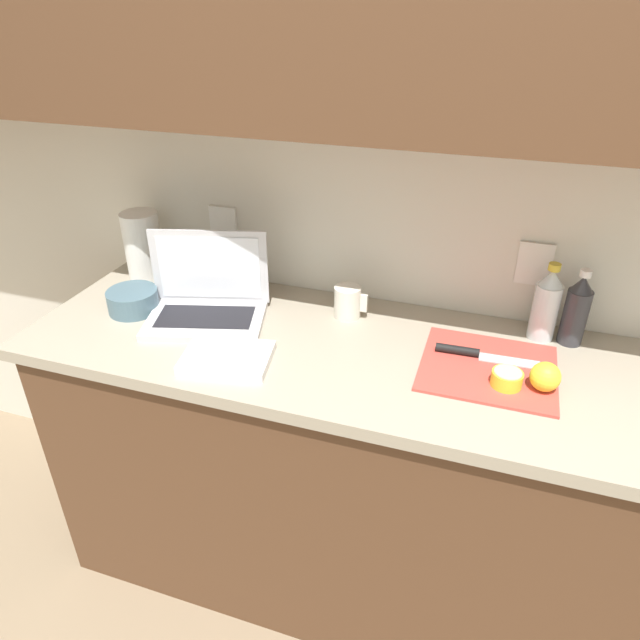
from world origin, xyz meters
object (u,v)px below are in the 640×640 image
at_px(laptop, 207,298).
at_px(lemon_half_cut, 507,379).
at_px(measuring_cup, 348,302).
at_px(bottle_oil_tall, 546,305).
at_px(bottle_green_soda, 576,311).
at_px(knife, 469,352).
at_px(paper_towel_roll, 143,247).
at_px(bowl_white, 133,300).
at_px(lemon_whole_beside, 545,377).
at_px(cutting_board, 488,368).

distance_m(laptop, lemon_half_cut, 0.84).
height_order(laptop, measuring_cup, laptop).
distance_m(bottle_oil_tall, measuring_cup, 0.53).
bearing_deg(bottle_green_soda, knife, -146.36).
bearing_deg(laptop, bottle_oil_tall, -4.98).
distance_m(lemon_half_cut, paper_towel_roll, 1.17).
bearing_deg(bowl_white, lemon_half_cut, -2.73).
relative_size(laptop, lemon_half_cut, 5.22).
distance_m(measuring_cup, paper_towel_roll, 0.69).
relative_size(knife, bowl_white, 1.78).
xyz_separation_m(lemon_whole_beside, bottle_green_soda, (0.07, 0.26, 0.05)).
bearing_deg(lemon_whole_beside, laptop, 175.11).
bearing_deg(bowl_white, measuring_cup, 15.13).
distance_m(laptop, paper_towel_roll, 0.35).
bearing_deg(knife, laptop, 179.04).
distance_m(lemon_whole_beside, bowl_white, 1.14).
distance_m(cutting_board, lemon_half_cut, 0.08).
height_order(bottle_green_soda, bottle_oil_tall, bottle_oil_tall).
xyz_separation_m(cutting_board, bottle_oil_tall, (0.12, 0.20, 0.10)).
relative_size(cutting_board, lemon_half_cut, 4.50).
distance_m(knife, measuring_cup, 0.37).
bearing_deg(lemon_whole_beside, bottle_green_soda, 74.92).
distance_m(measuring_cup, bowl_white, 0.63).
relative_size(bottle_oil_tall, bowl_white, 1.50).
relative_size(knife, lemon_whole_beside, 3.69).
height_order(lemon_whole_beside, bottle_oil_tall, bottle_oil_tall).
relative_size(laptop, bottle_green_soda, 1.79).
height_order(lemon_half_cut, bottle_oil_tall, bottle_oil_tall).
xyz_separation_m(knife, paper_towel_roll, (-1.05, 0.15, 0.10)).
distance_m(knife, bottle_green_soda, 0.31).
distance_m(knife, bottle_oil_tall, 0.25).
xyz_separation_m(knife, measuring_cup, (-0.36, 0.11, 0.03)).
height_order(bottle_oil_tall, measuring_cup, bottle_oil_tall).
height_order(lemon_whole_beside, bowl_white, lemon_whole_beside).
height_order(knife, paper_towel_roll, paper_towel_roll).
xyz_separation_m(knife, bottle_oil_tall, (0.17, 0.16, 0.08)).
bearing_deg(paper_towel_roll, measuring_cup, -2.95).
height_order(knife, lemon_whole_beside, lemon_whole_beside).
relative_size(bottle_oil_tall, paper_towel_roll, 0.98).
relative_size(lemon_half_cut, bottle_green_soda, 0.34).
bearing_deg(measuring_cup, bowl_white, -164.87).
bearing_deg(knife, bottle_green_soda, 31.69).
relative_size(lemon_whole_beside, paper_towel_roll, 0.31).
bearing_deg(bowl_white, lemon_whole_beside, -1.96).
bearing_deg(bowl_white, bottle_oil_tall, 10.81).
bearing_deg(paper_towel_roll, bowl_white, -67.02).
bearing_deg(lemon_half_cut, lemon_whole_beside, 7.83).
bearing_deg(lemon_half_cut, bottle_green_soda, 60.42).
distance_m(lemon_whole_beside, bottle_green_soda, 0.27).
xyz_separation_m(lemon_half_cut, bottle_green_soda, (0.15, 0.27, 0.07)).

